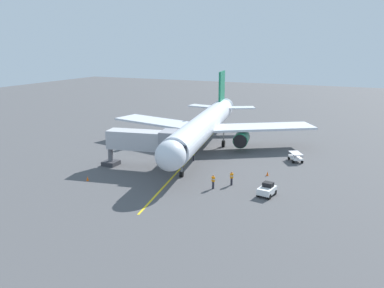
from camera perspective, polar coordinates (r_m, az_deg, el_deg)
ground_plane at (r=66.57m, az=3.54°, el=-0.40°), size 220.00×220.00×0.00m
apron_lead_in_line at (r=58.96m, az=-0.52°, el=-2.28°), size 7.41×39.39×0.01m
airplane at (r=63.60m, az=1.81°, el=2.64°), size 34.24×40.18×11.50m
jet_bridge at (r=54.53m, az=-6.25°, el=0.37°), size 11.52×4.72×5.40m
ground_crew_marshaller at (r=48.68m, az=5.64°, el=-4.84°), size 0.47×0.41×1.71m
ground_crew_wing_walker at (r=47.36m, az=3.03°, el=-5.33°), size 0.47×0.42×1.71m
ground_crew_loader at (r=58.25m, az=0.20°, el=-1.58°), size 0.39×0.47×1.71m
belt_loader_near_nose at (r=68.25m, az=-7.34°, el=0.49°), size 2.01×4.72×2.32m
tug_portside at (r=46.01m, az=10.60°, el=-6.40°), size 1.88×2.51×1.50m
baggage_cart_starboard_side at (r=60.04m, az=14.50°, el=-1.79°), size 2.50×2.95×1.27m
safety_cone_nose_left at (r=52.95m, az=10.67°, el=-4.15°), size 0.32×0.32×0.55m
safety_cone_nose_right at (r=51.84m, az=-14.62°, el=-4.77°), size 0.32×0.32×0.55m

